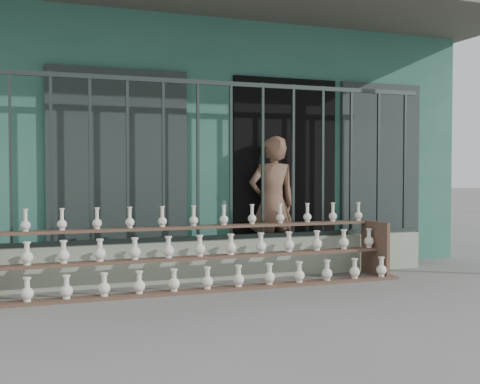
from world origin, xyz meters
name	(u,v)px	position (x,y,z in m)	size (l,w,h in m)	color
ground	(277,301)	(0.00, 0.00, 0.00)	(60.00, 60.00, 0.00)	slate
workshop_building	(170,147)	(0.00, 4.23, 1.62)	(7.40, 6.60, 3.21)	#2F6354
parapet_wall	(231,259)	(0.00, 1.30, 0.23)	(5.00, 0.20, 0.45)	#99A78F
security_fence	(231,161)	(0.00, 1.30, 1.35)	(5.00, 0.04, 1.80)	#283330
shelf_rack	(200,253)	(-0.49, 0.88, 0.36)	(4.50, 0.68, 0.85)	brown
elderly_woman	(272,204)	(0.64, 1.58, 0.83)	(0.60, 0.40, 1.65)	brown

